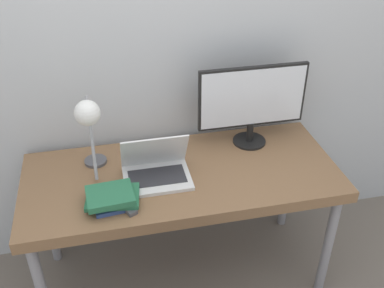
% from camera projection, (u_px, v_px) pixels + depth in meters
% --- Properties ---
extents(wall_back, '(8.00, 0.05, 2.60)m').
position_uv_depth(wall_back, '(165.00, 31.00, 2.22)').
color(wall_back, silver).
rests_on(wall_back, ground_plane).
extents(desk, '(1.55, 0.67, 0.72)m').
position_uv_depth(desk, '(182.00, 183.00, 2.24)').
color(desk, brown).
rests_on(desk, ground_plane).
extents(laptop, '(0.32, 0.25, 0.23)m').
position_uv_depth(laptop, '(156.00, 169.00, 2.15)').
color(laptop, silver).
rests_on(laptop, desk).
extents(monitor, '(0.57, 0.18, 0.44)m').
position_uv_depth(monitor, '(252.00, 101.00, 2.31)').
color(monitor, black).
rests_on(monitor, desk).
extents(desk_lamp, '(0.11, 0.28, 0.43)m').
position_uv_depth(desk_lamp, '(89.00, 121.00, 1.98)').
color(desk_lamp, '#4C4C51').
rests_on(desk_lamp, desk).
extents(book_stack, '(0.25, 0.21, 0.07)m').
position_uv_depth(book_stack, '(111.00, 197.00, 1.99)').
color(book_stack, '#334C8C').
rests_on(book_stack, desk).
extents(tv_remote, '(0.10, 0.14, 0.02)m').
position_uv_depth(tv_remote, '(126.00, 206.00, 1.98)').
color(tv_remote, '#4C4C51').
rests_on(tv_remote, desk).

